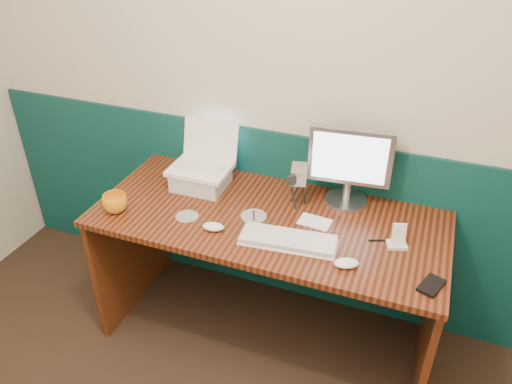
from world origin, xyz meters
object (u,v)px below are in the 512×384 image
at_px(desk, 267,279).
at_px(camcorder, 298,186).
at_px(keyboard, 288,240).
at_px(mug, 115,203).
at_px(laptop, 199,149).
at_px(monitor, 350,167).

relative_size(desk, camcorder, 7.58).
distance_m(desk, keyboard, 0.44).
xyz_separation_m(keyboard, mug, (-0.82, -0.06, 0.03)).
height_order(mug, camcorder, camcorder).
xyz_separation_m(mug, camcorder, (0.77, 0.35, 0.06)).
distance_m(desk, camcorder, 0.51).
bearing_deg(laptop, desk, -19.03).
bearing_deg(keyboard, camcorder, 93.37).
relative_size(desk, keyboard, 3.99).
distance_m(laptop, monitor, 0.72).
relative_size(laptop, keyboard, 0.72).
bearing_deg(keyboard, monitor, 62.38).
relative_size(monitor, camcorder, 1.77).
bearing_deg(keyboard, desk, 128.09).
bearing_deg(keyboard, mug, 178.16).
relative_size(keyboard, camcorder, 1.90).
bearing_deg(monitor, keyboard, -117.62).
bearing_deg(laptop, mug, -129.27).
bearing_deg(camcorder, keyboard, -93.89).
distance_m(laptop, keyboard, 0.64).
distance_m(keyboard, camcorder, 0.31).
xyz_separation_m(desk, laptop, (-0.40, 0.13, 0.58)).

